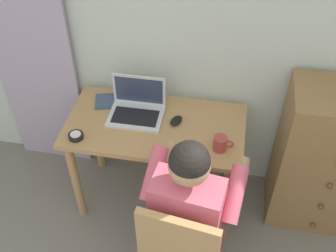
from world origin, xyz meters
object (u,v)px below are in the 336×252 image
object	(u,v)px
desk	(155,139)
desk_clock	(76,136)
person_seated	(192,199)
computer_mouse	(176,121)
chair	(182,245)
laptop	(137,108)
notebook_pad	(111,101)
dresser	(326,160)
coffee_mug	(220,144)

from	to	relation	value
desk	desk_clock	bearing A→B (deg)	-155.88
person_seated	computer_mouse	distance (m)	0.55
chair	computer_mouse	bearing A→B (deg)	102.54
person_seated	desk_clock	xyz separation A→B (m)	(-0.75, 0.27, 0.08)
computer_mouse	desk	bearing A→B (deg)	-142.15
laptop	desk_clock	world-z (taller)	laptop
computer_mouse	notebook_pad	size ratio (longest dim) A/B	0.48
desk	desk_clock	size ratio (longest dim) A/B	12.39
computer_mouse	desk_clock	bearing A→B (deg)	-136.49
desk	person_seated	size ratio (longest dim) A/B	0.92
desk	dresser	size ratio (longest dim) A/B	1.04
dresser	coffee_mug	bearing A→B (deg)	-160.92
person_seated	computer_mouse	bearing A→B (deg)	109.00
desk	dresser	bearing A→B (deg)	4.99
laptop	desk	bearing A→B (deg)	-30.94
notebook_pad	coffee_mug	bearing A→B (deg)	-35.74
person_seated	computer_mouse	world-z (taller)	person_seated
person_seated	laptop	bearing A→B (deg)	128.17
person_seated	desk_clock	world-z (taller)	person_seated
chair	notebook_pad	xyz separation A→B (m)	(-0.61, 0.82, 0.25)
chair	notebook_pad	bearing A→B (deg)	126.60
coffee_mug	laptop	bearing A→B (deg)	158.13
desk	computer_mouse	bearing A→B (deg)	16.94
desk	dresser	distance (m)	1.11
chair	notebook_pad	size ratio (longest dim) A/B	4.26
computer_mouse	person_seated	bearing A→B (deg)	-50.09
dresser	computer_mouse	distance (m)	1.00
chair	coffee_mug	world-z (taller)	chair
computer_mouse	desk_clock	size ratio (longest dim) A/B	1.11
dresser	computer_mouse	bearing A→B (deg)	-176.61
dresser	person_seated	bearing A→B (deg)	-144.42
desk	chair	world-z (taller)	chair
notebook_pad	computer_mouse	bearing A→B (deg)	-28.86
desk_clock	notebook_pad	size ratio (longest dim) A/B	0.43
desk	coffee_mug	world-z (taller)	coffee_mug
notebook_pad	coffee_mug	world-z (taller)	coffee_mug
desk	laptop	xyz separation A→B (m)	(-0.13, 0.08, 0.17)
chair	coffee_mug	bearing A→B (deg)	75.29
person_seated	coffee_mug	bearing A→B (deg)	71.19
computer_mouse	notebook_pad	distance (m)	0.47
dresser	notebook_pad	world-z (taller)	dresser
desk_clock	notebook_pad	world-z (taller)	desk_clock
dresser	computer_mouse	xyz separation A→B (m)	(-0.97, -0.06, 0.23)
desk	desk_clock	world-z (taller)	desk_clock
desk_clock	coffee_mug	distance (m)	0.86
computer_mouse	dresser	bearing A→B (deg)	24.30
dresser	notebook_pad	bearing A→B (deg)	177.35
laptop	computer_mouse	world-z (taller)	laptop
desk_clock	computer_mouse	bearing A→B (deg)	22.60
notebook_pad	coffee_mug	xyz separation A→B (m)	(0.74, -0.30, 0.04)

